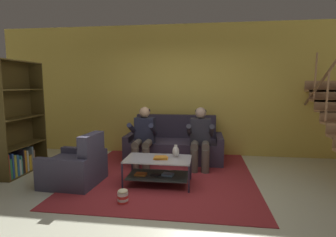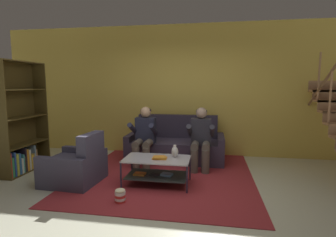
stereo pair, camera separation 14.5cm
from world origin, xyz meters
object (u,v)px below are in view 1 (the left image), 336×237
object	(u,v)px
coffee_table	(158,167)
book_stack	(161,158)
vase	(176,151)
person_seated_left	(144,134)
bookshelf	(16,133)
couch	(175,146)
popcorn_tub	(123,196)
person_seated_right	(200,136)
armchair	(76,168)

from	to	relation	value
coffee_table	book_stack	distance (m)	0.18
vase	book_stack	xyz separation A→B (m)	(-0.22, -0.15, -0.07)
person_seated_left	book_stack	distance (m)	1.09
book_stack	bookshelf	size ratio (longest dim) A/B	0.11
couch	person_seated_left	world-z (taller)	person_seated_left
person_seated_left	bookshelf	xyz separation A→B (m)	(-2.15, -0.70, 0.10)
person_seated_left	coffee_table	world-z (taller)	person_seated_left
popcorn_tub	person_seated_right	bearing A→B (deg)	58.45
couch	person_seated_right	distance (m)	0.83
person_seated_left	coffee_table	size ratio (longest dim) A/B	1.11
coffee_table	book_stack	bearing A→B (deg)	-30.16
couch	armchair	distance (m)	2.13
coffee_table	popcorn_tub	bearing A→B (deg)	-116.47
armchair	popcorn_tub	xyz separation A→B (m)	(0.96, -0.57, -0.17)
bookshelf	book_stack	bearing A→B (deg)	-5.50
person_seated_right	popcorn_tub	world-z (taller)	person_seated_right
person_seated_right	book_stack	size ratio (longest dim) A/B	5.11
popcorn_tub	coffee_table	bearing A→B (deg)	63.53
bookshelf	armchair	size ratio (longest dim) A/B	2.30
book_stack	bookshelf	bearing A→B (deg)	174.50
coffee_table	book_stack	size ratio (longest dim) A/B	4.57
vase	popcorn_tub	size ratio (longest dim) A/B	1.01
couch	coffee_table	distance (m)	1.45
coffee_table	vase	world-z (taller)	vase
coffee_table	book_stack	world-z (taller)	book_stack
vase	armchair	bearing A→B (deg)	-170.89
book_stack	vase	bearing A→B (deg)	33.86
person_seated_right	vase	xyz separation A→B (m)	(-0.38, -0.81, -0.11)
couch	vase	xyz separation A→B (m)	(0.17, -1.33, 0.22)
person_seated_left	popcorn_tub	world-z (taller)	person_seated_left
vase	bookshelf	xyz separation A→B (m)	(-2.86, 0.11, 0.21)
person_seated_left	popcorn_tub	distance (m)	1.72
book_stack	person_seated_right	bearing A→B (deg)	57.93
person_seated_left	coffee_table	xyz separation A→B (m)	(0.44, -0.92, -0.35)
book_stack	couch	bearing A→B (deg)	87.97
book_stack	person_seated_left	bearing A→B (deg)	117.34
coffee_table	popcorn_tub	world-z (taller)	coffee_table
vase	bookshelf	world-z (taller)	bookshelf
person_seated_right	popcorn_tub	bearing A→B (deg)	-121.55
person_seated_right	armchair	world-z (taller)	person_seated_right
bookshelf	popcorn_tub	world-z (taller)	bookshelf
book_stack	coffee_table	bearing A→B (deg)	149.84
book_stack	bookshelf	distance (m)	2.67
book_stack	bookshelf	xyz separation A→B (m)	(-2.64, 0.25, 0.28)
coffee_table	vase	xyz separation A→B (m)	(0.27, 0.12, 0.24)
coffee_table	bookshelf	world-z (taller)	bookshelf
vase	popcorn_tub	distance (m)	1.12
vase	person_seated_right	bearing A→B (deg)	64.88
couch	vase	distance (m)	1.36
person_seated_left	coffee_table	distance (m)	1.08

